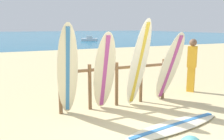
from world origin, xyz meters
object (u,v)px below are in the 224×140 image
object	(u,v)px
surfboard_rack	(117,79)
surfboard_leaning_center_left	(139,64)
surfboard_leaning_center	(169,68)
surfboard_leaning_far_left	(68,72)
small_boat_offshore	(89,39)
surfboard_leaning_left	(104,72)
beachgoer_standing	(192,63)
surfboard_lying_on_sand	(175,126)

from	to	relation	value
surfboard_rack	surfboard_leaning_center_left	world-z (taller)	surfboard_leaning_center_left
surfboard_leaning_center	surfboard_rack	bearing A→B (deg)	164.53
surfboard_leaning_far_left	surfboard_leaning_center	world-z (taller)	surfboard_leaning_far_left
small_boat_offshore	surfboard_rack	bearing A→B (deg)	-107.81
surfboard_leaning_center_left	small_boat_offshore	size ratio (longest dim) A/B	0.95
surfboard_leaning_center_left	surfboard_leaning_center	world-z (taller)	surfboard_leaning_center_left
surfboard_leaning_center	surfboard_leaning_center_left	bearing A→B (deg)	-177.64
surfboard_leaning_center_left	surfboard_rack	bearing A→B (deg)	133.27
surfboard_leaning_center_left	surfboard_leaning_center	distance (m)	1.03
surfboard_leaning_left	surfboard_leaning_center	size ratio (longest dim) A/B	1.01
surfboard_rack	surfboard_leaning_left	bearing A→B (deg)	-147.21
surfboard_rack	beachgoer_standing	distance (m)	2.84
surfboard_lying_on_sand	small_boat_offshore	size ratio (longest dim) A/B	1.09
surfboard_leaning_left	surfboard_leaning_center_left	xyz separation A→B (m)	(0.90, -0.12, 0.15)
surfboard_leaning_far_left	small_boat_offshore	size ratio (longest dim) A/B	0.91
surfboard_leaning_left	beachgoer_standing	bearing A→B (deg)	9.59
surfboard_rack	surfboard_lying_on_sand	size ratio (longest dim) A/B	1.18
surfboard_rack	surfboard_leaning_center_left	size ratio (longest dim) A/B	1.35
surfboard_leaning_left	surfboard_lying_on_sand	xyz separation A→B (m)	(0.99, -1.52, -0.98)
surfboard_leaning_center	beachgoer_standing	size ratio (longest dim) A/B	1.15
surfboard_leaning_center	small_boat_offshore	bearing A→B (deg)	75.14
surfboard_leaning_center_left	surfboard_lying_on_sand	xyz separation A→B (m)	(0.09, -1.40, -1.13)
surfboard_leaning_center_left	surfboard_lying_on_sand	bearing A→B (deg)	-86.46
surfboard_rack	beachgoer_standing	world-z (taller)	beachgoer_standing
surfboard_rack	small_boat_offshore	distance (m)	28.84
surfboard_leaning_far_left	beachgoer_standing	distance (m)	4.29
surfboard_lying_on_sand	surfboard_leaning_left	bearing A→B (deg)	122.95
surfboard_rack	small_boat_offshore	size ratio (longest dim) A/B	1.28
surfboard_leaning_far_left	surfboard_leaning_left	bearing A→B (deg)	4.12
surfboard_rack	surfboard_leaning_center_left	distance (m)	0.75
surfboard_leaning_left	surfboard_lying_on_sand	distance (m)	2.06
surfboard_leaning_center	beachgoer_standing	world-z (taller)	surfboard_leaning_center
surfboard_leaning_far_left	surfboard_rack	bearing A→B (deg)	15.03
beachgoer_standing	small_boat_offshore	size ratio (longest dim) A/B	0.71
surfboard_leaning_left	surfboard_leaning_center_left	bearing A→B (deg)	-7.75
surfboard_leaning_center	surfboard_leaning_far_left	bearing A→B (deg)	179.73
surfboard_leaning_left	beachgoer_standing	distance (m)	3.36
surfboard_leaning_left	beachgoer_standing	world-z (taller)	surfboard_leaning_left
surfboard_leaning_far_left	small_boat_offshore	xyz separation A→B (m)	(10.24, 27.84, -0.86)
surfboard_leaning_left	surfboard_lying_on_sand	size ratio (longest dim) A/B	0.76
surfboard_leaning_center_left	surfboard_leaning_center	bearing A→B (deg)	2.36
surfboard_rack	surfboard_lying_on_sand	bearing A→B (deg)	-74.83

